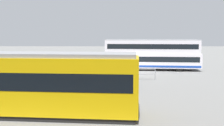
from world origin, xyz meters
TOP-DOWN VIEW (x-y plane):
  - ground_plane at (0.00, 0.00)m, footprint 160.00×160.00m
  - double_decker_bus at (-2.03, -2.83)m, footprint 11.99×3.71m
  - tram_yellow at (7.75, 15.86)m, footprint 13.04×3.57m
  - pedestrian_near_railing at (3.63, 3.60)m, footprint 0.44×0.44m
  - pedestrian_crossing at (0.85, 9.01)m, footprint 0.38×0.38m
  - pedestrian_railing at (2.50, 4.61)m, footprint 7.79×0.10m
  - info_sign at (7.85, 4.71)m, footprint 0.97×0.25m

SIDE VIEW (x-z plane):
  - ground_plane at x=0.00m, z-range 0.00..0.00m
  - pedestrian_railing at x=2.50m, z-range 0.20..1.28m
  - pedestrian_near_railing at x=3.63m, z-range 0.13..1.87m
  - pedestrian_crossing at x=0.85m, z-range 0.14..1.93m
  - tram_yellow at x=7.75m, z-range 0.06..3.42m
  - info_sign at x=7.85m, z-range 0.48..3.07m
  - double_decker_bus at x=-2.03m, z-range 0.05..3.83m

